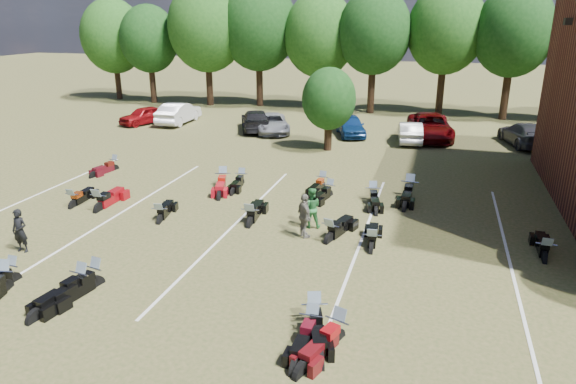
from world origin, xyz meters
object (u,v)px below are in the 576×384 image
at_px(person_black, 20,231).
at_px(motorcycle_0, 5,291).
at_px(motorcycle_3, 82,292).
at_px(motorcycle_7, 100,211).
at_px(motorcycle_14, 115,170).
at_px(car_0, 144,115).
at_px(person_green, 311,208).
at_px(person_grey, 304,216).
at_px(car_4, 351,126).

bearing_deg(person_black, motorcycle_0, -59.08).
distance_m(motorcycle_0, motorcycle_3, 2.29).
xyz_separation_m(motorcycle_7, motorcycle_14, (-2.92, 5.36, 0.00)).
distance_m(car_0, person_black, 21.98).
bearing_deg(person_green, motorcycle_14, -37.02).
bearing_deg(car_0, person_grey, -20.90).
bearing_deg(person_green, motorcycle_7, -10.83).
xyz_separation_m(person_grey, motorcycle_14, (-11.86, 5.54, -0.84)).
distance_m(car_4, motorcycle_7, 18.65).
xyz_separation_m(car_0, motorcycle_0, (9.26, -22.96, -0.65)).
bearing_deg(motorcycle_3, person_black, 162.34).
relative_size(car_0, motorcycle_14, 1.88).
bearing_deg(person_black, motorcycle_3, -27.06).
bearing_deg(motorcycle_7, motorcycle_3, 120.40).
distance_m(person_green, motorcycle_0, 10.53).
relative_size(car_0, motorcycle_3, 1.67).
bearing_deg(person_green, person_black, 12.54).
xyz_separation_m(motorcycle_0, motorcycle_7, (-1.40, 6.51, 0.00)).
bearing_deg(car_4, motorcycle_0, -124.34).
bearing_deg(car_0, motorcycle_14, -42.19).
height_order(motorcycle_7, motorcycle_14, motorcycle_7).
bearing_deg(motorcycle_7, car_0, -65.56).
xyz_separation_m(car_4, person_black, (-7.78, -21.11, 0.09)).
bearing_deg(motorcycle_14, motorcycle_3, -49.88).
bearing_deg(motorcycle_14, person_grey, -15.04).
bearing_deg(motorcycle_7, motorcycle_14, -62.50).
relative_size(person_grey, motorcycle_0, 0.69).
relative_size(person_black, motorcycle_14, 0.77).
bearing_deg(motorcycle_7, person_black, 87.21).
bearing_deg(person_green, motorcycle_3, 35.51).
bearing_deg(motorcycle_14, motorcycle_7, -51.42).
bearing_deg(motorcycle_14, person_black, -63.56).
relative_size(car_4, motorcycle_7, 1.64).
bearing_deg(car_0, person_green, -19.15).
relative_size(car_4, person_grey, 2.39).
bearing_deg(motorcycle_7, person_grey, 177.76).
distance_m(person_green, person_grey, 1.00).
relative_size(person_green, motorcycle_14, 0.79).
distance_m(person_black, motorcycle_0, 2.94).
xyz_separation_m(person_green, motorcycle_14, (-11.85, 4.55, -0.80)).
height_order(car_4, motorcycle_7, car_4).
bearing_deg(car_0, car_4, 25.83).
bearing_deg(person_grey, person_green, -38.75).
height_order(car_4, person_green, person_green).
relative_size(person_grey, motorcycle_14, 0.84).
bearing_deg(motorcycle_14, car_0, 123.98).
bearing_deg(person_green, motorcycle_0, 28.16).
height_order(car_4, motorcycle_0, car_4).
height_order(motorcycle_0, motorcycle_7, motorcycle_7).
distance_m(person_black, motorcycle_14, 9.91).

